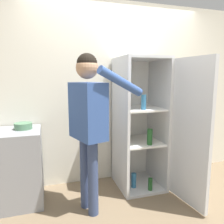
# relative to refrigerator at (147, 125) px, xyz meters

# --- Properties ---
(ground_plane) EXTENTS (12.00, 12.00, 0.00)m
(ground_plane) POSITION_rel_refrigerator_xyz_m (-0.29, -0.52, -0.87)
(ground_plane) COLOR #7A664C
(wall_back) EXTENTS (7.00, 0.06, 2.55)m
(wall_back) POSITION_rel_refrigerator_xyz_m (-0.29, 0.46, 0.40)
(wall_back) COLOR silver
(wall_back) RESTS_ON ground_plane
(refrigerator) EXTENTS (0.71, 1.24, 1.76)m
(refrigerator) POSITION_rel_refrigerator_xyz_m (0.00, 0.00, 0.00)
(refrigerator) COLOR silver
(refrigerator) RESTS_ON ground_plane
(person) EXTENTS (0.78, 0.56, 1.75)m
(person) POSITION_rel_refrigerator_xyz_m (-0.85, -0.30, 0.24)
(person) COLOR #384770
(person) RESTS_ON ground_plane
(counter) EXTENTS (0.68, 0.59, 0.89)m
(counter) POSITION_rel_refrigerator_xyz_m (-1.69, 0.12, -0.43)
(counter) COLOR gray
(counter) RESTS_ON ground_plane
(bowl) EXTENTS (0.21, 0.21, 0.07)m
(bowl) POSITION_rel_refrigerator_xyz_m (-1.55, 0.18, 0.05)
(bowl) COLOR #517F5B
(bowl) RESTS_ON counter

